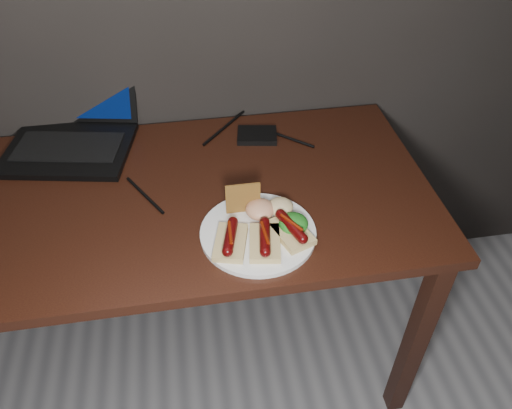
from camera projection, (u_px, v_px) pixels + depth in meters
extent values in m
cube|color=black|center=(167.00, 199.00, 1.32)|extent=(1.40, 0.70, 0.03)
cube|color=black|center=(415.00, 341.00, 1.42)|extent=(0.05, 0.05, 0.72)
cube|color=black|center=(351.00, 204.00, 1.87)|extent=(0.05, 0.05, 0.72)
cube|color=black|center=(69.00, 149.00, 1.44)|extent=(0.39, 0.33, 0.02)
cube|color=black|center=(68.00, 146.00, 1.44)|extent=(0.32, 0.20, 0.00)
cube|color=black|center=(77.00, 82.00, 1.49)|extent=(0.36, 0.16, 0.23)
cube|color=#071D4D|center=(77.00, 82.00, 1.49)|extent=(0.32, 0.13, 0.20)
cube|color=black|center=(257.00, 135.00, 1.50)|extent=(0.13, 0.11, 0.02)
cylinder|color=black|center=(145.00, 195.00, 1.30)|extent=(0.10, 0.16, 0.01)
cylinder|color=black|center=(224.00, 128.00, 1.54)|extent=(0.15, 0.17, 0.01)
cylinder|color=black|center=(293.00, 140.00, 1.49)|extent=(0.11, 0.10, 0.01)
cylinder|color=white|center=(258.00, 233.00, 1.19)|extent=(0.28, 0.28, 0.01)
cube|color=#DFCA83|center=(231.00, 243.00, 1.15)|extent=(0.10, 0.13, 0.02)
cylinder|color=#540605|center=(230.00, 236.00, 1.13)|extent=(0.05, 0.10, 0.02)
sphere|color=#540605|center=(227.00, 252.00, 1.10)|extent=(0.03, 0.02, 0.02)
sphere|color=#540605|center=(233.00, 222.00, 1.17)|extent=(0.03, 0.02, 0.02)
cylinder|color=#621504|center=(230.00, 232.00, 1.13)|extent=(0.01, 0.07, 0.01)
cube|color=#DFCA83|center=(265.00, 243.00, 1.15)|extent=(0.09, 0.12, 0.02)
cylinder|color=#540605|center=(265.00, 237.00, 1.13)|extent=(0.04, 0.10, 0.02)
sphere|color=#540605|center=(265.00, 252.00, 1.10)|extent=(0.03, 0.02, 0.02)
sphere|color=#540605|center=(264.00, 222.00, 1.17)|extent=(0.03, 0.02, 0.02)
cylinder|color=#621504|center=(265.00, 233.00, 1.13)|extent=(0.01, 0.07, 0.01)
cube|color=#DFCA83|center=(291.00, 232.00, 1.17)|extent=(0.11, 0.13, 0.02)
cylinder|color=#540605|center=(291.00, 226.00, 1.16)|extent=(0.06, 0.10, 0.02)
sphere|color=#540605|center=(303.00, 239.00, 1.13)|extent=(0.03, 0.02, 0.02)
sphere|color=#540605|center=(280.00, 214.00, 1.19)|extent=(0.03, 0.02, 0.02)
cylinder|color=#621504|center=(292.00, 222.00, 1.15)|extent=(0.04, 0.06, 0.01)
cube|color=#AA712E|center=(243.00, 198.00, 1.21)|extent=(0.09, 0.01, 0.08)
ellipsoid|color=#115916|center=(294.00, 224.00, 1.18)|extent=(0.07, 0.07, 0.04)
ellipsoid|color=#A92210|center=(260.00, 209.00, 1.22)|extent=(0.07, 0.07, 0.04)
ellipsoid|color=beige|center=(280.00, 207.00, 1.23)|extent=(0.06, 0.06, 0.04)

